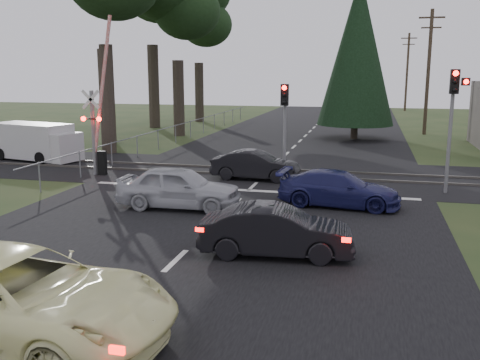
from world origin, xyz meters
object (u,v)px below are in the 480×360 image
(white_van, at_px, (38,142))
(blue_sedan, at_px, (339,189))
(dark_car_far, at_px, (255,165))
(dark_hatchback, at_px, (276,231))
(utility_pole_mid, at_px, (428,70))
(utility_pole_far, at_px, (407,70))
(traffic_signal_right, at_px, (454,107))
(crossing_signal, at_px, (98,130))
(cream_coupe, at_px, (15,298))
(silver_car, at_px, (179,187))
(traffic_signal_center, at_px, (285,115))

(white_van, bearing_deg, blue_sedan, -7.70)
(dark_car_far, bearing_deg, dark_hatchback, -162.13)
(utility_pole_mid, height_order, white_van, utility_pole_mid)
(utility_pole_mid, xyz_separation_m, dark_car_far, (-8.70, -19.54, -4.10))
(utility_pole_far, bearing_deg, traffic_signal_right, -91.20)
(traffic_signal_right, xyz_separation_m, utility_pole_far, (0.95, 45.53, 1.41))
(crossing_signal, distance_m, traffic_signal_right, 14.88)
(traffic_signal_right, height_order, dark_car_far, traffic_signal_right)
(dark_hatchback, xyz_separation_m, blue_sedan, (1.24, 5.58, -0.03))
(utility_pole_mid, distance_m, utility_pole_far, 25.00)
(utility_pole_mid, bearing_deg, dark_car_far, -114.00)
(utility_pole_far, distance_m, cream_coupe, 60.33)
(blue_sedan, bearing_deg, white_van, 74.06)
(silver_car, bearing_deg, blue_sedan, -74.95)
(dark_hatchback, height_order, white_van, white_van)
(utility_pole_far, relative_size, dark_car_far, 2.38)
(utility_pole_far, xyz_separation_m, dark_hatchback, (-6.14, -54.00, -4.08))
(utility_pole_far, bearing_deg, crossing_signal, -109.23)
(traffic_signal_center, height_order, white_van, traffic_signal_center)
(traffic_signal_right, xyz_separation_m, cream_coupe, (-8.82, -13.88, -2.52))
(traffic_signal_center, height_order, cream_coupe, traffic_signal_center)
(silver_car, height_order, white_van, white_van)
(utility_pole_mid, xyz_separation_m, dark_hatchback, (-6.14, -29.00, -4.08))
(dark_car_far, relative_size, white_van, 0.72)
(traffic_signal_center, height_order, dark_car_far, traffic_signal_center)
(traffic_signal_center, bearing_deg, blue_sedan, -57.65)
(traffic_signal_center, relative_size, cream_coupe, 0.72)
(dark_hatchback, bearing_deg, dark_car_far, 9.61)
(crossing_signal, height_order, dark_hatchback, crossing_signal)
(silver_car, xyz_separation_m, blue_sedan, (5.31, 1.58, -0.11))
(utility_pole_far, bearing_deg, silver_car, -101.54)
(utility_pole_mid, relative_size, cream_coupe, 1.58)
(crossing_signal, relative_size, utility_pole_mid, 0.77)
(traffic_signal_center, relative_size, blue_sedan, 0.97)
(traffic_signal_right, height_order, blue_sedan, traffic_signal_right)
(dark_hatchback, height_order, blue_sedan, dark_hatchback)
(white_van, bearing_deg, silver_car, -22.54)
(crossing_signal, height_order, white_van, crossing_signal)
(crossing_signal, xyz_separation_m, silver_car, (5.56, -4.79, -1.34))
(white_van, bearing_deg, traffic_signal_right, 4.07)
(dark_hatchback, xyz_separation_m, dark_car_far, (-2.56, 9.46, -0.02))
(silver_car, relative_size, white_van, 0.81)
(utility_pole_mid, bearing_deg, dark_hatchback, -101.95)
(cream_coupe, xyz_separation_m, dark_hatchback, (3.63, 5.40, -0.15))
(crossing_signal, xyz_separation_m, utility_pole_mid, (15.77, 20.21, 2.67))
(dark_hatchback, distance_m, blue_sedan, 5.71)
(utility_pole_mid, bearing_deg, blue_sedan, -101.82)
(dark_hatchback, bearing_deg, crossing_signal, 42.09)
(cream_coupe, bearing_deg, utility_pole_far, -4.92)
(blue_sedan, distance_m, white_van, 17.15)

